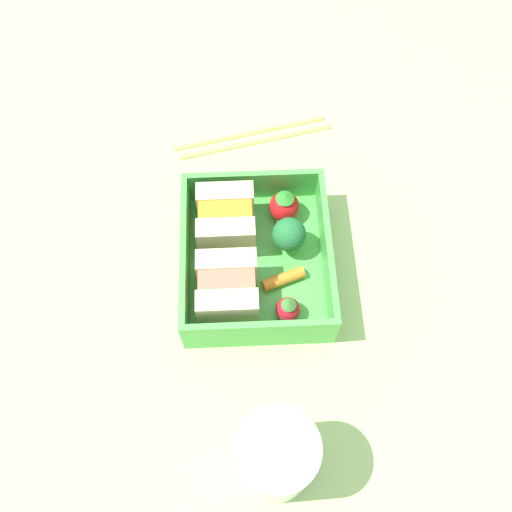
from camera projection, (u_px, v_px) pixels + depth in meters
ground_plane at (256, 272)px, 59.95cm from camera, size 120.00×120.00×2.00cm
bento_tray at (256, 265)px, 58.52cm from camera, size 16.83×14.59×1.20cm
bento_rim at (256, 253)px, 56.14cm from camera, size 16.83×14.59×4.12cm
sandwich_left at (227, 288)px, 54.15cm from camera, size 6.23×5.76×4.70cm
sandwich_center_left at (226, 220)px, 57.51cm from camera, size 6.23×5.76×4.70cm
strawberry_left at (288, 309)px, 54.29cm from camera, size 2.43×2.43×3.03cm
carrot_stick_far_left at (283, 279)px, 56.52cm from camera, size 2.58×4.45×1.20cm
broccoli_floret at (289, 235)px, 56.42cm from camera, size 3.39×3.39×4.42cm
strawberry_far_left at (284, 206)px, 59.00cm from camera, size 3.17×3.17×3.77cm
chopstick_pair at (255, 136)px, 66.27cm from camera, size 5.79×18.07×0.70cm
drinking_glass at (276, 457)px, 46.20cm from camera, size 6.56×6.56×9.53cm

